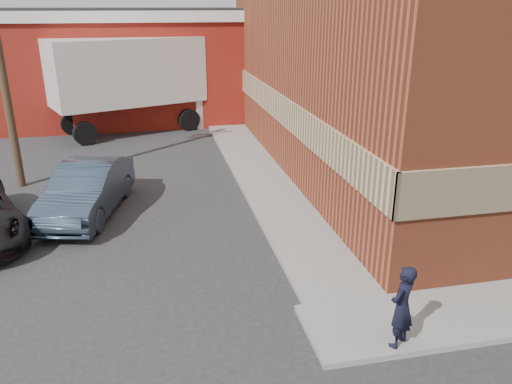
{
  "coord_description": "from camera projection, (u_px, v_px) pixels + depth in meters",
  "views": [
    {
      "loc": [
        -3.02,
        -8.19,
        5.76
      ],
      "look_at": [
        -0.65,
        3.02,
        1.44
      ],
      "focal_mm": 35.0,
      "sensor_mm": 36.0,
      "label": 1
    }
  ],
  "objects": [
    {
      "name": "ground",
      "position": [
        318.0,
        307.0,
        10.11
      ],
      "size": [
        90.0,
        90.0,
        0.0
      ],
      "primitive_type": "plane",
      "color": "#28282B",
      "rests_on": "ground"
    },
    {
      "name": "brick_building",
      "position": [
        465.0,
        36.0,
        18.34
      ],
      "size": [
        14.25,
        18.25,
        9.36
      ],
      "color": "#994227",
      "rests_on": "ground"
    },
    {
      "name": "sidewalk_west",
      "position": [
        256.0,
        169.0,
        18.45
      ],
      "size": [
        1.8,
        18.0,
        0.12
      ],
      "primitive_type": "cube",
      "color": "gray",
      "rests_on": "ground"
    },
    {
      "name": "warehouse",
      "position": [
        90.0,
        64.0,
        26.27
      ],
      "size": [
        16.3,
        8.3,
        5.6
      ],
      "color": "maroon",
      "rests_on": "ground"
    },
    {
      "name": "man",
      "position": [
        402.0,
        307.0,
        8.56
      ],
      "size": [
        0.67,
        0.63,
        1.55
      ],
      "primitive_type": "imported",
      "rotation": [
        0.0,
        0.0,
        3.76
      ],
      "color": "black",
      "rests_on": "sidewalk_south"
    },
    {
      "name": "sedan",
      "position": [
        87.0,
        190.0,
        14.39
      ],
      "size": [
        2.59,
        4.77,
        1.49
      ],
      "primitive_type": "imported",
      "rotation": [
        0.0,
        0.0,
        -0.24
      ],
      "color": "#324254",
      "rests_on": "ground"
    },
    {
      "name": "box_truck",
      "position": [
        145.0,
        78.0,
        23.53
      ],
      "size": [
        9.18,
        5.64,
        4.36
      ],
      "rotation": [
        0.0,
        0.0,
        0.37
      ],
      "color": "silver",
      "rests_on": "ground"
    }
  ]
}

